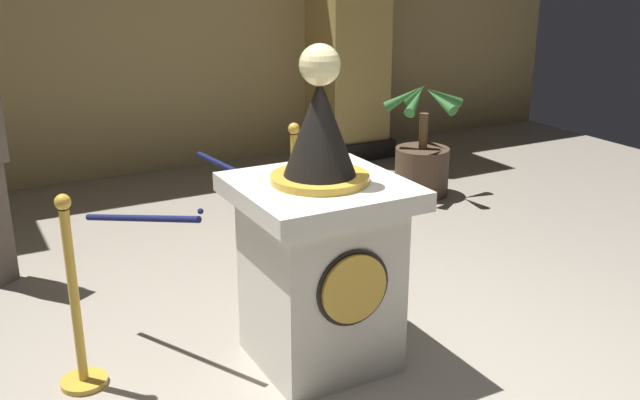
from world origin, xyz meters
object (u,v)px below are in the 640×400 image
object	(u,v)px
stanchion_near	(295,220)
stanchion_far	(77,321)
pedestal_clock	(320,250)
potted_palm_right	(422,160)

from	to	relation	value
stanchion_near	stanchion_far	size ratio (longest dim) A/B	1.02
pedestal_clock	stanchion_far	distance (m)	1.29
pedestal_clock	stanchion_near	xyz separation A→B (m)	(0.42, 1.15, -0.28)
stanchion_near	potted_palm_right	world-z (taller)	potted_palm_right
stanchion_far	pedestal_clock	bearing A→B (deg)	-16.66
pedestal_clock	stanchion_near	distance (m)	1.25
pedestal_clock	potted_palm_right	distance (m)	3.11
stanchion_far	potted_palm_right	size ratio (longest dim) A/B	0.98
stanchion_near	potted_palm_right	bearing A→B (deg)	28.76
pedestal_clock	stanchion_near	world-z (taller)	pedestal_clock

